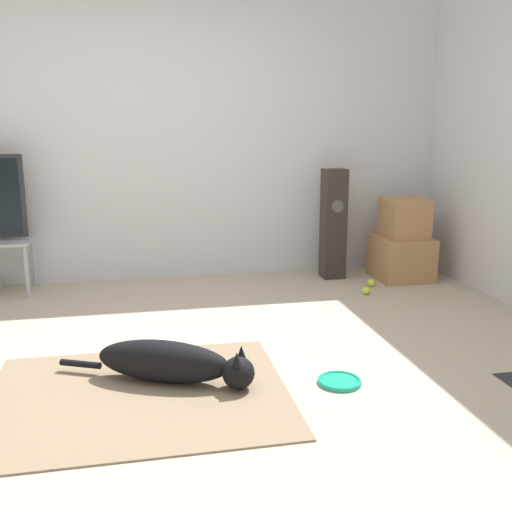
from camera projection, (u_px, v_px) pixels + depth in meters
ground_plane at (181, 369)px, 3.22m from camera, size 12.00×12.00×0.00m
wall_back at (159, 135)px, 4.95m from camera, size 8.00×0.06×2.55m
area_rug at (138, 395)px, 2.89m from camera, size 1.51×1.21×0.01m
dog at (173, 363)px, 3.00m from camera, size 1.02×0.52×0.23m
frisbee at (339, 381)px, 3.03m from camera, size 0.23×0.23×0.03m
cardboard_box_lower at (401, 258)px, 5.14m from camera, size 0.46×0.50×0.38m
cardboard_box_upper at (404, 218)px, 5.07m from camera, size 0.35×0.38×0.35m
floor_speaker at (333, 224)px, 5.11m from camera, size 0.20×0.20×0.98m
tennis_ball_by_boxes at (366, 291)px, 4.65m from camera, size 0.07×0.07×0.07m
tennis_ball_near_speaker at (371, 283)px, 4.89m from camera, size 0.07×0.07×0.07m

